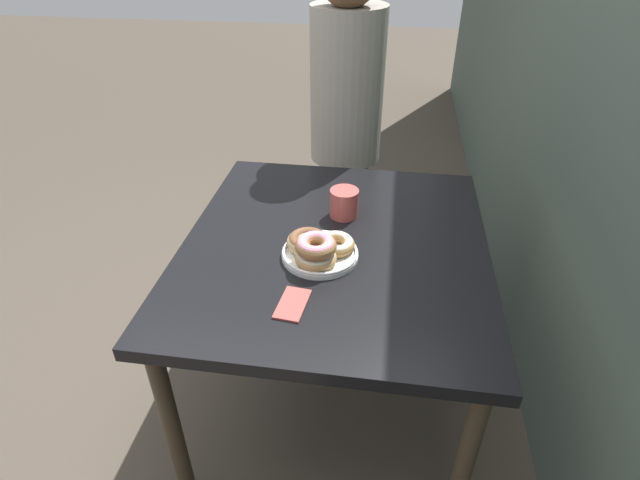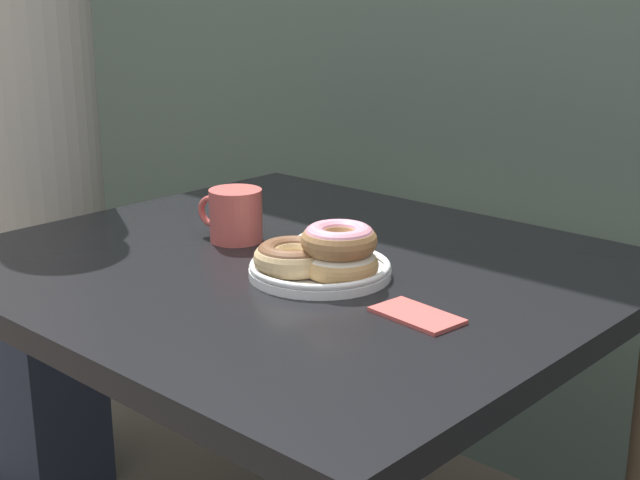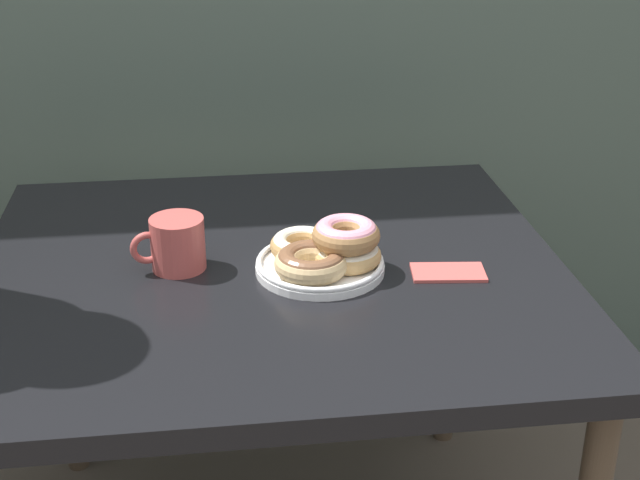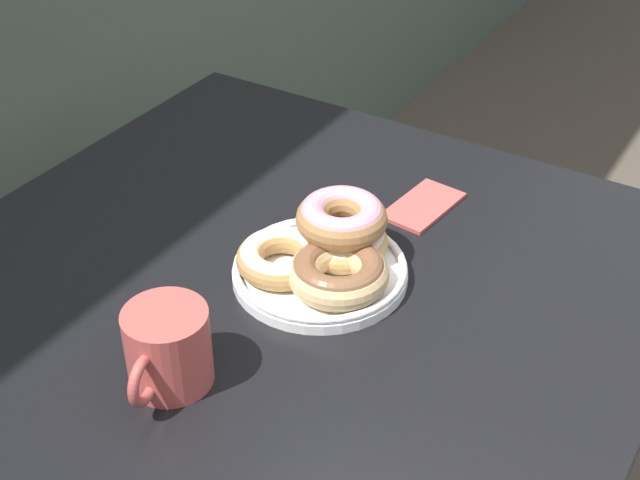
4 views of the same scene
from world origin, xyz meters
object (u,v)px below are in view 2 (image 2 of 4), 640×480
donut_plate (322,256)px  napkin (417,315)px  dining_table (298,301)px  coffee_mug (235,214)px  person_figure (28,166)px

donut_plate → napkin: size_ratio=1.82×
napkin → dining_table: bearing=166.1°
dining_table → coffee_mug: (-0.16, 0.01, 0.12)m
coffee_mug → napkin: coffee_mug is taller
coffee_mug → napkin: (0.47, -0.08, -0.05)m
coffee_mug → dining_table: bearing=-2.9°
dining_table → donut_plate: size_ratio=4.26×
dining_table → coffee_mug: coffee_mug is taller
person_figure → napkin: 1.08m
donut_plate → dining_table: bearing=156.6°
coffee_mug → person_figure: 0.61m
donut_plate → napkin: donut_plate is taller
dining_table → coffee_mug: bearing=177.1°
donut_plate → coffee_mug: (-0.26, 0.05, 0.01)m
donut_plate → coffee_mug: bearing=169.4°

